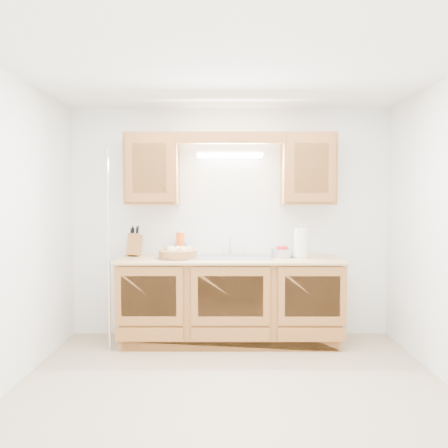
{
  "coord_description": "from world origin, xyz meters",
  "views": [
    {
      "loc": [
        -0.05,
        -3.33,
        1.49
      ],
      "look_at": [
        -0.06,
        0.85,
        1.27
      ],
      "focal_mm": 35.0,
      "sensor_mm": 36.0,
      "label": 1
    }
  ],
  "objects_px": {
    "apple_bowl": "(282,252)",
    "paper_towel": "(301,243)",
    "knife_block": "(134,245)",
    "fruit_basket": "(178,253)"
  },
  "relations": [
    {
      "from": "paper_towel",
      "to": "apple_bowl",
      "type": "relative_size",
      "value": 1.38
    },
    {
      "from": "knife_block",
      "to": "paper_towel",
      "type": "relative_size",
      "value": 0.95
    },
    {
      "from": "fruit_basket",
      "to": "paper_towel",
      "type": "distance_m",
      "value": 1.28
    },
    {
      "from": "paper_towel",
      "to": "apple_bowl",
      "type": "bearing_deg",
      "value": 166.62
    },
    {
      "from": "fruit_basket",
      "to": "paper_towel",
      "type": "xyz_separation_m",
      "value": [
        1.28,
        0.03,
        0.09
      ]
    },
    {
      "from": "apple_bowl",
      "to": "paper_towel",
      "type": "bearing_deg",
      "value": -13.38
    },
    {
      "from": "knife_block",
      "to": "paper_towel",
      "type": "xyz_separation_m",
      "value": [
        1.77,
        -0.15,
        0.03
      ]
    },
    {
      "from": "fruit_basket",
      "to": "paper_towel",
      "type": "bearing_deg",
      "value": 1.16
    },
    {
      "from": "fruit_basket",
      "to": "knife_block",
      "type": "xyz_separation_m",
      "value": [
        -0.49,
        0.18,
        0.07
      ]
    },
    {
      "from": "knife_block",
      "to": "fruit_basket",
      "type": "bearing_deg",
      "value": -11.42
    }
  ]
}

